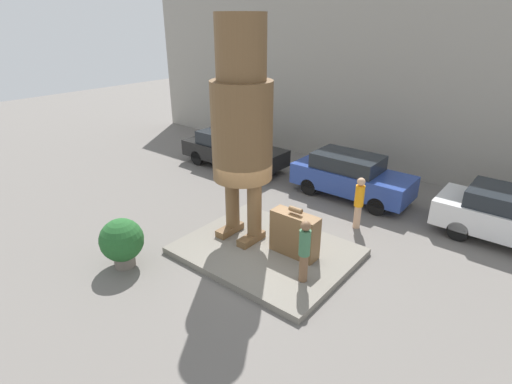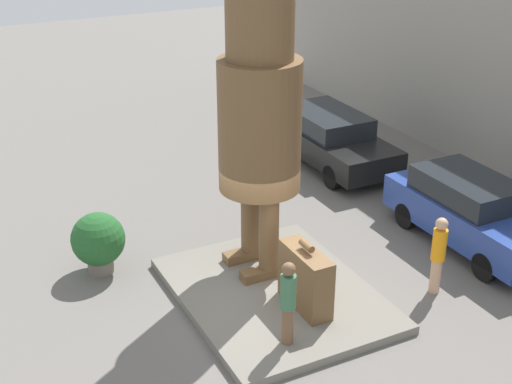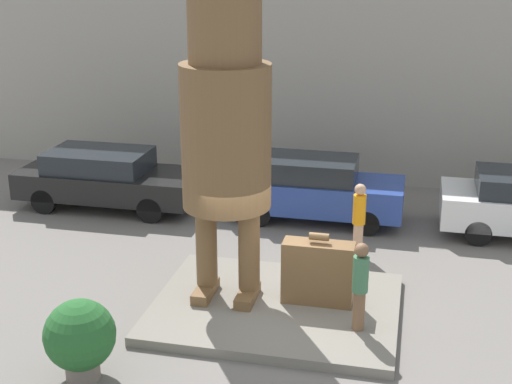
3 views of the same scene
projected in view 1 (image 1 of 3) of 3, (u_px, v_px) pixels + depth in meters
The scene contains 10 objects.
ground_plane at pixel (266, 254), 11.39m from camera, with size 60.00×60.00×0.00m, color slate.
pedestal at pixel (266, 251), 11.35m from camera, with size 4.65×3.68×0.19m.
building_backdrop at pixel (398, 87), 16.07m from camera, with size 28.00×0.60×7.24m.
statue_figure at pixel (242, 117), 10.54m from camera, with size 1.66×1.66×6.13m.
giant_suitcase at pixel (295, 234), 10.81m from camera, with size 1.36×0.47×1.42m.
tourist at pixel (304, 249), 9.57m from camera, with size 0.28×0.28×1.66m.
parked_car_black at pixel (233, 149), 17.68m from camera, with size 4.78×1.89×1.56m.
parked_car_blue at pixel (351, 176), 14.65m from camera, with size 4.35×1.71×1.64m.
planter_pot at pixel (122, 241), 10.55m from camera, with size 1.16×1.16×1.38m.
worker_hivis at pixel (359, 201), 12.44m from camera, with size 0.29×0.29×1.71m.
Camera 1 is at (5.90, -7.72, 6.20)m, focal length 28.00 mm.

